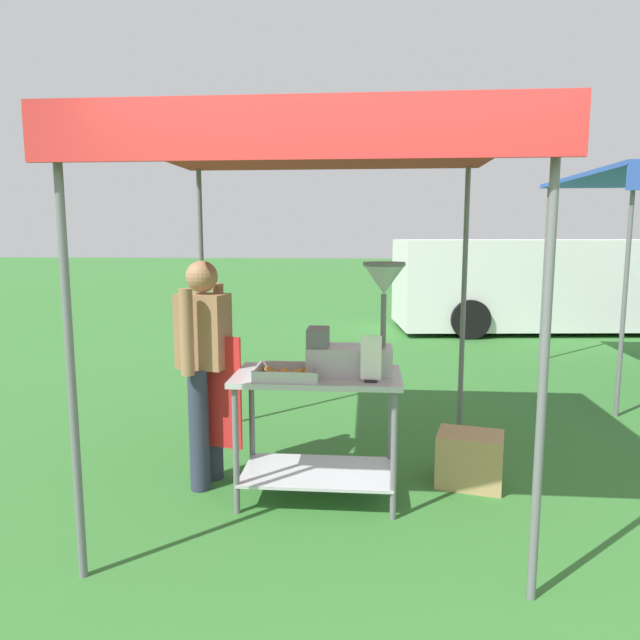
# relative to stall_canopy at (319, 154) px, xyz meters

# --- Properties ---
(ground_plane) EXTENTS (70.00, 70.00, 0.00)m
(ground_plane) POSITION_rel_stall_canopy_xyz_m (0.27, 5.09, -2.30)
(ground_plane) COLOR #33702D
(stall_canopy) EXTENTS (2.50, 2.56, 2.40)m
(stall_canopy) POSITION_rel_stall_canopy_xyz_m (0.00, 0.00, 0.00)
(stall_canopy) COLOR slate
(stall_canopy) RESTS_ON ground
(donut_cart) EXTENTS (1.10, 0.62, 0.87)m
(donut_cart) POSITION_rel_stall_canopy_xyz_m (-0.00, -0.10, -1.69)
(donut_cart) COLOR #B7B7BC
(donut_cart) RESTS_ON ground
(donut_tray) EXTENTS (0.41, 0.33, 0.07)m
(donut_tray) POSITION_rel_stall_canopy_xyz_m (-0.18, -0.21, -1.41)
(donut_tray) COLOR #B7B7BC
(donut_tray) RESTS_ON donut_cart
(donut_fryer) EXTENTS (0.64, 0.28, 0.74)m
(donut_fryer) POSITION_rel_stall_canopy_xyz_m (0.26, -0.06, -1.16)
(donut_fryer) COLOR #B7B7BC
(donut_fryer) RESTS_ON donut_cart
(menu_sign) EXTENTS (0.13, 0.05, 0.30)m
(menu_sign) POSITION_rel_stall_canopy_xyz_m (0.35, -0.29, -1.30)
(menu_sign) COLOR black
(menu_sign) RESTS_ON donut_cart
(vendor) EXTENTS (0.47, 0.54, 1.61)m
(vendor) POSITION_rel_stall_canopy_xyz_m (-0.81, 0.07, -1.40)
(vendor) COLOR #2D3347
(vendor) RESTS_ON ground
(supply_crate) EXTENTS (0.52, 0.44, 0.38)m
(supply_crate) POSITION_rel_stall_canopy_xyz_m (1.07, 0.21, -2.11)
(supply_crate) COLOR tan
(supply_crate) RESTS_ON ground
(van_white) EXTENTS (5.92, 2.51, 1.69)m
(van_white) POSITION_rel_stall_canopy_xyz_m (3.75, 7.38, -1.42)
(van_white) COLOR white
(van_white) RESTS_ON ground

